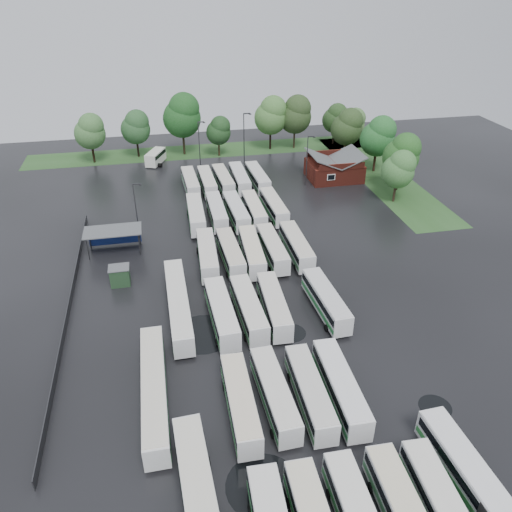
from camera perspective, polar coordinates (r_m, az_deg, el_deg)
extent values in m
plane|color=black|center=(59.05, 0.45, -8.09)|extent=(160.00, 160.00, 0.00)
cube|color=maroon|center=(100.54, 8.90, 9.64)|extent=(10.00, 8.00, 3.40)
cube|color=#4C4F51|center=(98.84, 7.63, 10.98)|extent=(5.07, 8.60, 2.19)
cube|color=#4C4F51|center=(100.54, 10.38, 11.09)|extent=(5.07, 8.60, 2.19)
cube|color=maroon|center=(96.29, 9.80, 10.02)|extent=(9.00, 0.20, 1.20)
cube|color=silver|center=(96.23, 8.58, 8.90)|extent=(1.60, 0.12, 1.20)
cylinder|color=#2D2D30|center=(74.81, -18.67, 0.73)|extent=(0.16, 0.16, 3.40)
cylinder|color=#2D2D30|center=(74.10, -13.18, 1.30)|extent=(0.16, 0.16, 3.40)
cylinder|color=#2D2D30|center=(77.62, -18.48, 1.87)|extent=(0.16, 0.16, 3.40)
cylinder|color=#2D2D30|center=(76.93, -13.19, 2.44)|extent=(0.16, 0.16, 3.40)
cube|color=#4C4F51|center=(74.96, -16.08, 2.80)|extent=(8.20, 4.20, 0.15)
cube|color=navy|center=(77.50, -15.83, 2.19)|extent=(7.60, 0.08, 2.60)
cube|color=#1D3A20|center=(68.11, -15.29, -2.22)|extent=(2.50, 2.00, 2.50)
cube|color=#4C4F51|center=(67.44, -15.44, -1.28)|extent=(2.70, 2.20, 0.12)
cube|color=#285021|center=(116.54, -5.36, 11.90)|extent=(80.00, 10.00, 0.01)
cube|color=#285021|center=(104.91, 14.03, 8.99)|extent=(10.00, 50.00, 0.01)
cube|color=#2D2D30|center=(65.49, -20.56, -5.34)|extent=(0.10, 50.00, 1.20)
cylinder|color=black|center=(43.16, 0.92, -26.95)|extent=(2.41, 0.91, 0.91)
cylinder|color=black|center=(43.67, 5.35, -26.15)|extent=(2.34, 0.88, 0.88)
cylinder|color=black|center=(44.48, 9.78, -25.08)|extent=(2.33, 0.88, 0.88)
cube|color=beige|center=(41.69, 16.98, -25.71)|extent=(2.53, 10.75, 0.11)
cylinder|color=black|center=(45.45, 14.31, -24.09)|extent=(2.34, 0.88, 0.88)
cube|color=silver|center=(43.96, 20.57, -25.50)|extent=(2.77, 10.92, 2.48)
cube|color=black|center=(43.56, 20.70, -25.12)|extent=(2.80, 10.49, 0.79)
cube|color=silver|center=(42.94, 20.91, -24.51)|extent=(2.66, 10.59, 0.11)
cylinder|color=black|center=(46.54, 18.02, -23.12)|extent=(2.30, 0.87, 0.87)
cube|color=silver|center=(48.16, -1.80, -16.41)|extent=(2.42, 10.94, 2.50)
cube|color=black|center=(47.80, -1.81, -16.00)|extent=(2.47, 10.50, 0.80)
cube|color=#20722A|center=(48.56, -1.79, -16.85)|extent=(2.47, 10.72, 0.55)
cube|color=beige|center=(47.22, -1.82, -15.33)|extent=(2.33, 10.61, 0.11)
cylinder|color=black|center=(46.84, -0.97, -20.51)|extent=(2.32, 0.87, 0.87)
cylinder|color=black|center=(51.46, -2.48, -14.58)|extent=(2.32, 0.87, 0.87)
cube|color=silver|center=(48.95, 2.14, -15.46)|extent=(2.65, 10.89, 2.48)
cube|color=black|center=(48.60, 2.15, -15.05)|extent=(2.68, 10.46, 0.79)
cube|color=#2F8041|center=(49.35, 2.13, -15.90)|extent=(2.68, 10.67, 0.55)
cube|color=silver|center=(48.04, 2.17, -14.39)|extent=(2.54, 10.56, 0.11)
cylinder|color=black|center=(47.63, 3.14, -19.42)|extent=(2.30, 0.87, 0.87)
cylinder|color=black|center=(52.21, 1.20, -13.74)|extent=(2.30, 0.87, 0.87)
cube|color=silver|center=(49.33, 6.18, -15.20)|extent=(2.44, 10.92, 2.49)
cube|color=black|center=(48.98, 6.21, -14.79)|extent=(2.48, 10.49, 0.80)
cube|color=#3C7B44|center=(49.72, 6.14, -15.64)|extent=(2.48, 10.70, 0.55)
cube|color=beige|center=(48.42, 6.26, -14.13)|extent=(2.34, 10.59, 0.11)
cylinder|color=black|center=(48.04, 7.37, -19.12)|extent=(2.31, 0.87, 0.87)
cylinder|color=black|center=(52.55, 4.96, -13.51)|extent=(2.31, 0.87, 0.87)
cube|color=silver|center=(50.09, 9.62, -14.55)|extent=(2.61, 11.34, 2.59)
cube|color=black|center=(49.72, 9.67, -14.13)|extent=(2.65, 10.89, 0.83)
cube|color=#257737|center=(50.49, 9.57, -15.01)|extent=(2.65, 11.11, 0.57)
cube|color=silver|center=(49.16, 9.76, -13.45)|extent=(2.51, 11.00, 0.11)
cylinder|color=black|center=(48.78, 11.01, -18.52)|extent=(2.40, 0.90, 0.90)
cylinder|color=black|center=(53.37, 8.15, -12.89)|extent=(2.40, 0.90, 0.90)
cube|color=silver|center=(58.49, -3.97, -6.46)|extent=(2.78, 11.51, 2.62)
cube|color=black|center=(58.18, -3.99, -6.05)|extent=(2.82, 11.05, 0.84)
cube|color=#257F32|center=(58.84, -3.95, -6.91)|extent=(2.82, 11.28, 0.58)
cube|color=silver|center=(57.69, -4.02, -5.38)|extent=(2.67, 11.16, 0.11)
cylinder|color=black|center=(56.46, -3.39, -9.71)|extent=(2.43, 0.91, 0.91)
cylinder|color=black|center=(62.19, -4.41, -5.44)|extent=(2.43, 0.91, 0.91)
cube|color=silver|center=(59.02, -0.86, -6.04)|extent=(2.73, 11.24, 2.56)
cube|color=black|center=(58.72, -0.86, -5.64)|extent=(2.77, 10.79, 0.82)
cube|color=#398046|center=(59.36, -0.85, -6.48)|extent=(2.77, 11.02, 0.56)
cube|color=silver|center=(58.24, -0.87, -4.99)|extent=(2.62, 10.90, 0.11)
cylinder|color=black|center=(57.05, -0.16, -9.17)|extent=(2.37, 0.89, 0.89)
cylinder|color=black|center=(62.62, -1.47, -5.08)|extent=(2.37, 0.89, 0.89)
cube|color=silver|center=(59.59, 2.05, -5.67)|extent=(2.74, 11.19, 2.55)
cube|color=black|center=(59.29, 2.06, -5.27)|extent=(2.78, 10.75, 0.81)
cube|color=#357742|center=(59.92, 2.04, -6.10)|extent=(2.78, 10.97, 0.56)
cube|color=beige|center=(58.83, 2.08, -4.63)|extent=(2.64, 10.85, 0.11)
cylinder|color=black|center=(57.64, 2.86, -8.72)|extent=(2.36, 0.89, 0.89)
cylinder|color=black|center=(63.14, 1.28, -4.74)|extent=(2.36, 0.89, 0.89)
cube|color=silver|center=(60.98, 7.98, -5.04)|extent=(2.84, 11.18, 2.54)
cube|color=black|center=(60.69, 8.01, -4.65)|extent=(2.87, 10.74, 0.81)
cube|color=#26833B|center=(61.31, 7.94, -5.47)|extent=(2.87, 10.96, 0.56)
cube|color=silver|center=(60.23, 8.07, -4.02)|extent=(2.73, 10.84, 0.11)
cylinder|color=black|center=(59.10, 8.99, -7.99)|extent=(2.35, 0.89, 0.89)
cylinder|color=black|center=(64.43, 6.89, -4.18)|extent=(2.35, 0.89, 0.89)
cube|color=silver|center=(69.85, -5.58, 0.15)|extent=(2.90, 11.44, 2.60)
cube|color=black|center=(69.59, -5.60, 0.52)|extent=(2.93, 10.99, 0.83)
cube|color=#317940|center=(70.14, -5.56, -0.25)|extent=(2.93, 11.22, 0.57)
cube|color=beige|center=(69.19, -5.63, 1.11)|extent=(2.79, 11.10, 0.11)
cylinder|color=black|center=(67.44, -5.16, -2.33)|extent=(2.41, 0.91, 0.91)
cylinder|color=black|center=(73.64, -5.86, 0.67)|extent=(2.41, 0.91, 0.91)
cube|color=silver|center=(70.11, -2.94, 0.33)|extent=(2.67, 11.04, 2.51)
cube|color=black|center=(69.86, -2.95, 0.69)|extent=(2.71, 10.61, 0.80)
cube|color=#2B7934|center=(70.39, -2.93, -0.06)|extent=(2.70, 10.82, 0.55)
cube|color=beige|center=(69.46, -2.97, 1.26)|extent=(2.56, 10.71, 0.11)
cylinder|color=black|center=(67.79, -2.44, -2.04)|extent=(2.33, 0.88, 0.88)
cylinder|color=black|center=(73.75, -3.35, 0.83)|extent=(2.33, 0.88, 0.88)
cube|color=silver|center=(70.26, -0.48, 0.50)|extent=(2.89, 11.45, 2.60)
cube|color=black|center=(70.00, -0.48, 0.87)|extent=(2.93, 11.00, 0.83)
cube|color=#317B40|center=(70.55, -0.48, 0.10)|extent=(2.93, 11.23, 0.57)
cube|color=beige|center=(69.60, -0.48, 1.46)|extent=(2.78, 11.11, 0.11)
cylinder|color=black|center=(67.88, 0.12, -1.95)|extent=(2.41, 0.91, 0.91)
cylinder|color=black|center=(74.00, -1.02, 1.00)|extent=(2.41, 0.91, 0.91)
cube|color=silver|center=(71.15, 1.89, 0.86)|extent=(2.45, 11.13, 2.54)
cube|color=black|center=(70.90, 1.90, 1.22)|extent=(2.50, 10.68, 0.81)
cube|color=#3D8245|center=(71.43, 1.88, 0.47)|extent=(2.50, 10.90, 0.56)
cube|color=beige|center=(70.51, 1.91, 1.79)|extent=(2.36, 10.79, 0.11)
cylinder|color=black|center=(68.84, 2.55, -1.49)|extent=(2.36, 0.89, 0.89)
cylinder|color=black|center=(74.79, 1.25, 1.33)|extent=(2.36, 0.89, 0.89)
cube|color=silver|center=(71.94, 4.63, 1.15)|extent=(2.35, 11.24, 2.58)
cube|color=black|center=(71.69, 4.65, 1.51)|extent=(2.40, 10.79, 0.82)
cube|color=#3C7E4A|center=(72.22, 4.62, 0.75)|extent=(2.39, 11.02, 0.57)
cube|color=beige|center=(71.30, 4.68, 2.08)|extent=(2.25, 10.90, 0.11)
cylinder|color=black|center=(69.63, 5.39, -1.20)|extent=(2.39, 0.90, 0.90)
cylinder|color=black|center=(75.58, 3.86, 1.60)|extent=(2.39, 0.90, 0.90)
cube|color=silver|center=(81.58, -6.89, 4.76)|extent=(2.68, 11.48, 2.62)
cube|color=black|center=(81.36, -6.91, 5.09)|extent=(2.72, 11.02, 0.84)
cube|color=#227E32|center=(81.83, -6.86, 4.40)|extent=(2.72, 11.25, 0.58)
cube|color=silver|center=(81.01, -6.94, 5.62)|extent=(2.57, 11.13, 0.11)
cylinder|color=black|center=(78.90, -6.56, 2.78)|extent=(2.43, 0.91, 0.91)
cylinder|color=black|center=(85.43, -7.08, 5.00)|extent=(2.43, 0.91, 0.91)
cube|color=silver|center=(82.26, -4.52, 5.08)|extent=(2.34, 11.13, 2.55)
cube|color=black|center=(82.04, -4.53, 5.40)|extent=(2.40, 10.69, 0.82)
cube|color=#3A8144|center=(82.50, -4.50, 4.73)|extent=(2.39, 10.91, 0.56)
cube|color=silver|center=(81.70, -4.55, 5.92)|extent=(2.25, 10.80, 0.11)
cylinder|color=black|center=(79.65, -4.13, 3.18)|extent=(2.36, 0.89, 0.89)
cylinder|color=black|center=(86.00, -4.80, 5.31)|extent=(2.36, 0.89, 0.89)
cube|color=silver|center=(82.04, -2.28, 5.11)|extent=(2.84, 11.43, 2.60)
cube|color=black|center=(81.82, -2.29, 5.44)|extent=(2.87, 10.98, 0.83)
cube|color=#2D823D|center=(82.29, -2.27, 4.75)|extent=(2.87, 11.20, 0.57)
cube|color=silver|center=(81.48, -2.30, 5.96)|extent=(2.73, 11.08, 0.11)
cylinder|color=black|center=(79.41, -1.82, 3.17)|extent=(2.41, 0.91, 0.91)
cylinder|color=black|center=(85.84, -2.67, 5.34)|extent=(2.41, 0.91, 0.91)
cube|color=silver|center=(82.71, -0.22, 5.30)|extent=(2.29, 10.91, 2.50)
cube|color=black|center=(82.50, -0.22, 5.62)|extent=(2.34, 10.48, 0.80)
cube|color=#37723F|center=(82.95, -0.22, 4.96)|extent=(2.33, 10.69, 0.55)
cube|color=beige|center=(82.17, -0.22, 6.12)|extent=(2.20, 10.59, 0.11)
cylinder|color=black|center=(80.19, 0.28, 3.46)|extent=(2.32, 0.87, 0.87)
cylinder|color=black|center=(86.34, -0.68, 5.51)|extent=(2.32, 0.87, 0.87)
cube|color=silver|center=(83.81, 2.05, 5.65)|extent=(2.62, 11.14, 2.54)
cube|color=black|center=(83.60, 2.05, 5.97)|extent=(2.66, 10.70, 0.81)
cube|color=#237D34|center=(84.05, 2.04, 5.31)|extent=(2.66, 10.92, 0.56)
cube|color=beige|center=(83.27, 2.06, 6.48)|extent=(2.52, 10.80, 0.11)
cylinder|color=black|center=(81.27, 2.61, 3.81)|extent=(2.35, 0.89, 0.89)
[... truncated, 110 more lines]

